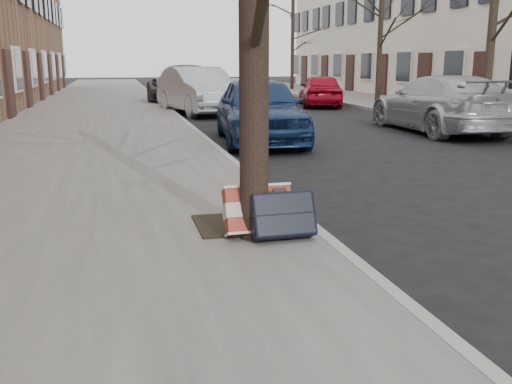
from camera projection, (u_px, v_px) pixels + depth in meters
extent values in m
plane|color=black|center=(476.00, 258.00, 5.26)|extent=(120.00, 120.00, 0.00)
cube|color=gray|center=(98.00, 115.00, 18.57)|extent=(5.00, 70.00, 0.12)
cube|color=gray|center=(417.00, 108.00, 21.26)|extent=(4.00, 70.00, 0.12)
cube|color=black|center=(237.00, 224.00, 5.90)|extent=(0.85, 0.85, 0.02)
cube|color=maroon|center=(258.00, 210.00, 5.49)|extent=(0.65, 0.36, 0.50)
cube|color=black|center=(282.00, 215.00, 5.37)|extent=(0.62, 0.37, 0.48)
imported|color=navy|center=(260.00, 109.00, 12.57)|extent=(2.17, 4.46, 1.47)
imported|color=#ADB0B5|center=(199.00, 91.00, 19.28)|extent=(2.53, 5.00, 1.57)
imported|color=#353439|center=(185.00, 83.00, 24.98)|extent=(3.91, 6.22, 1.60)
imported|color=#A9ABB1|center=(441.00, 104.00, 14.34)|extent=(2.21, 5.01, 1.43)
imported|color=maroon|center=(320.00, 90.00, 22.41)|extent=(2.41, 4.02, 1.28)
cylinder|color=black|center=(492.00, 28.00, 15.90)|extent=(0.24, 0.24, 5.11)
cylinder|color=black|center=(380.00, 46.00, 22.60)|extent=(0.20, 0.20, 4.44)
cylinder|color=black|center=(292.00, 44.00, 33.43)|extent=(0.21, 0.21, 5.17)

